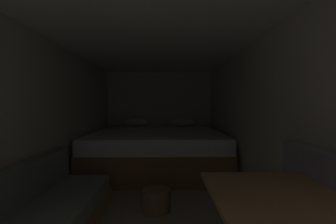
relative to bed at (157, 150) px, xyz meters
name	(u,v)px	position (x,y,z in m)	size (l,w,h in m)	color
ground_plane	(153,207)	(0.00, -1.54, -0.36)	(7.24, 7.24, 0.00)	#A39984
wall_back	(159,114)	(0.00, 1.10, 0.62)	(2.54, 0.05, 1.96)	beige
wall_left	(44,124)	(-1.24, -1.54, 0.62)	(0.05, 5.24, 1.96)	beige
wall_right	(260,123)	(1.24, -1.54, 0.62)	(0.05, 5.24, 1.96)	beige
ceiling_slab	(153,36)	(0.00, -1.54, 1.63)	(2.54, 5.24, 0.05)	white
bed	(157,150)	(0.00, 0.00, 0.00)	(2.32, 2.08, 0.90)	olive
dinette_table	(274,212)	(0.71, -2.95, 0.29)	(0.66, 0.67, 0.75)	#9E7247
wicker_basket	(156,200)	(0.04, -1.62, -0.24)	(0.32, 0.32, 0.24)	olive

